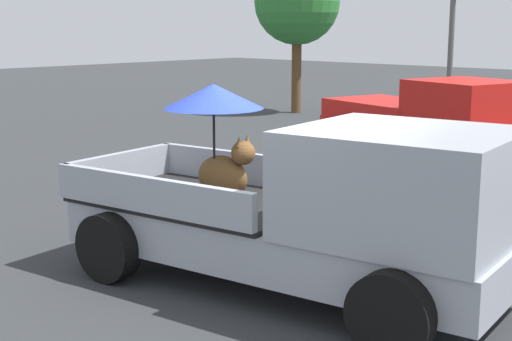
% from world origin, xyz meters
% --- Properties ---
extents(ground_plane, '(80.00, 80.00, 0.00)m').
position_xyz_m(ground_plane, '(0.00, 0.00, 0.00)').
color(ground_plane, '#2D3033').
extents(pickup_truck_main, '(5.26, 2.83, 2.23)m').
position_xyz_m(pickup_truck_main, '(0.45, 0.06, 0.96)').
color(pickup_truck_main, black).
rests_on(pickup_truck_main, ground).
extents(pickup_truck_red, '(5.10, 3.11, 1.80)m').
position_xyz_m(pickup_truck_red, '(-2.75, 7.86, 0.87)').
color(pickup_truck_red, black).
rests_on(pickup_truck_red, ground).
extents(motel_sign, '(1.40, 0.16, 4.55)m').
position_xyz_m(motel_sign, '(-5.26, 13.34, 3.23)').
color(motel_sign, '#59595B').
rests_on(motel_sign, ground).
extents(tree_by_lot, '(2.78, 2.78, 4.99)m').
position_xyz_m(tree_by_lot, '(-10.50, 12.79, 3.57)').
color(tree_by_lot, brown).
rests_on(tree_by_lot, ground).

